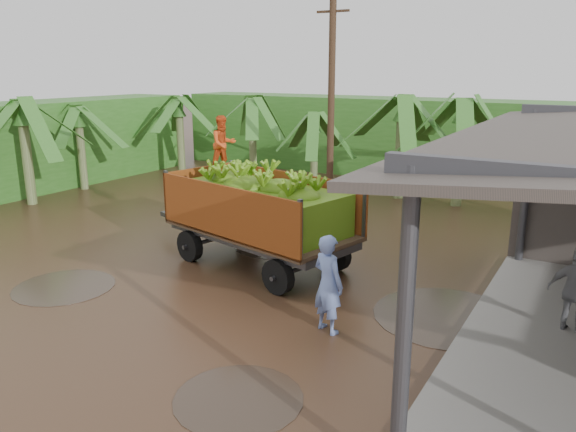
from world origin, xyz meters
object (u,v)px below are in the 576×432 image
(man_grey, at_px, (576,292))
(utility_pole, at_px, (331,104))
(banana_trailer, at_px, (260,210))
(man_blue, at_px, (328,284))

(man_grey, relative_size, utility_pole, 0.24)
(banana_trailer, xyz_separation_m, man_grey, (7.32, -0.22, -0.62))
(banana_trailer, relative_size, man_blue, 3.57)
(man_blue, xyz_separation_m, utility_pole, (-4.36, 8.89, 2.75))
(banana_trailer, bearing_deg, utility_pole, 113.54)
(man_blue, relative_size, man_grey, 1.12)
(utility_pole, bearing_deg, banana_trailer, -79.58)
(man_grey, bearing_deg, man_blue, 33.45)
(man_blue, relative_size, utility_pole, 0.27)
(banana_trailer, height_order, man_blue, banana_trailer)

